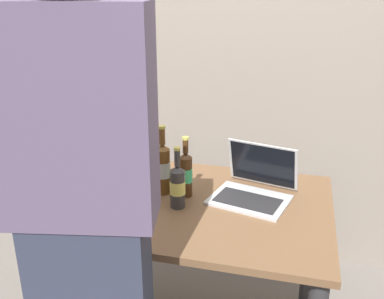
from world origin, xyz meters
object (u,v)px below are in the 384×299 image
at_px(beer_bottle_green, 163,167).
at_px(laptop, 254,186).
at_px(beer_bottle_brown, 186,173).
at_px(person_figure, 87,232).
at_px(beer_bottle_amber, 178,185).

bearing_deg(beer_bottle_green, laptop, 9.08).
xyz_separation_m(beer_bottle_brown, beer_bottle_green, (-0.11, 0.00, 0.02)).
height_order(laptop, person_figure, person_figure).
bearing_deg(beer_bottle_brown, person_figure, -102.16).
relative_size(beer_bottle_brown, beer_bottle_amber, 1.03).
xyz_separation_m(laptop, beer_bottle_green, (-0.42, -0.07, 0.08)).
distance_m(beer_bottle_brown, beer_bottle_green, 0.11).
relative_size(beer_bottle_brown, beer_bottle_green, 0.87).
distance_m(beer_bottle_green, beer_bottle_amber, 0.16).
bearing_deg(beer_bottle_green, beer_bottle_amber, -48.25).
xyz_separation_m(laptop, person_figure, (-0.45, -0.74, 0.13)).
bearing_deg(beer_bottle_amber, beer_bottle_green, 131.75).
bearing_deg(person_figure, laptop, 58.61).
height_order(laptop, beer_bottle_green, beer_bottle_green).
distance_m(laptop, person_figure, 0.88).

